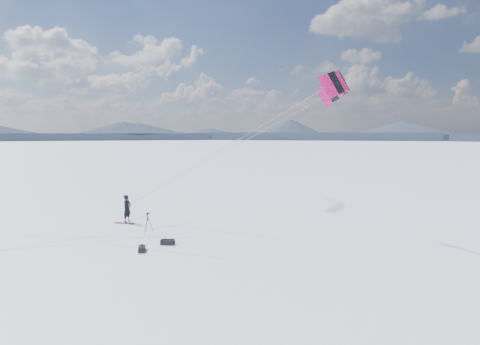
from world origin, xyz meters
The scene contains 9 objects.
ground centered at (0.00, 0.00, 0.00)m, with size 1800.00×1800.00×0.00m, color white.
horizon_hills centered at (0.00, 0.00, 3.03)m, with size 704.84×706.81×8.00m.
snow_tracks centered at (-1.44, -0.32, 0.00)m, with size 13.93×10.25×0.01m.
snowkiter centered at (-1.51, 3.12, 0.00)m, with size 0.69×0.45×1.90m, color black.
snowboard centered at (-1.39, 2.70, 0.02)m, with size 1.42×0.26×0.04m, color maroon.
tripod centered at (1.63, 1.75, 0.83)m, with size 0.66×0.58×1.29m.
gear_bag_a centered at (4.14, 0.57, 0.15)m, with size 0.82×0.62×0.33m.
gear_bag_b centered at (3.66, -0.93, 0.14)m, with size 0.69×0.73×0.31m.
power_kite centered at (11.57, 6.87, 8.78)m, with size 14.38×6.50×8.51m.
Camera 1 is at (16.42, -14.03, 6.13)m, focal length 26.00 mm.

